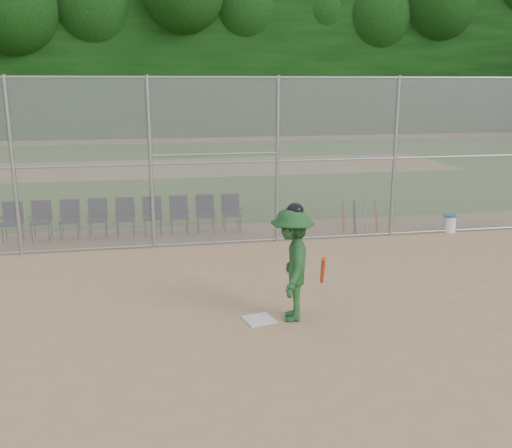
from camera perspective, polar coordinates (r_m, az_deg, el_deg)
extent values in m
plane|color=tan|center=(9.37, 2.88, -10.22)|extent=(100.00, 100.00, 0.00)
plane|color=#32641E|center=(26.66, -6.22, 5.66)|extent=(100.00, 100.00, 0.00)
plane|color=tan|center=(26.66, -6.22, 5.66)|extent=(24.00, 24.00, 0.00)
cube|color=gray|center=(13.58, -1.97, 6.21)|extent=(16.00, 0.02, 4.00)
cylinder|color=#9EA3A8|center=(13.46, -2.04, 14.46)|extent=(16.00, 0.05, 0.05)
cube|color=black|center=(43.38, -8.31, 16.07)|extent=(80.00, 5.00, 11.00)
cube|color=silver|center=(9.60, 0.29, -9.53)|extent=(0.56, 0.56, 0.02)
imported|color=#205125|center=(9.35, 3.61, -4.06)|extent=(0.97, 1.35, 1.89)
ellipsoid|color=black|center=(9.11, 3.70, 1.43)|extent=(0.27, 0.30, 0.23)
cylinder|color=red|center=(9.09, 6.68, -4.64)|extent=(0.24, 0.66, 0.63)
cylinder|color=white|center=(15.87, 18.74, 0.00)|extent=(0.34, 0.34, 0.41)
cylinder|color=#264EA5|center=(15.82, 18.80, 0.80)|extent=(0.36, 0.36, 0.05)
cylinder|color=#D84C14|center=(14.98, 8.74, 0.64)|extent=(0.06, 0.22, 0.85)
cylinder|color=black|center=(15.08, 9.81, 0.68)|extent=(0.06, 0.25, 0.84)
cylinder|color=#B2B2B7|center=(15.18, 10.87, 0.72)|extent=(0.06, 0.28, 0.84)
cylinder|color=#D84C14|center=(15.30, 11.92, 0.75)|extent=(0.06, 0.31, 0.83)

